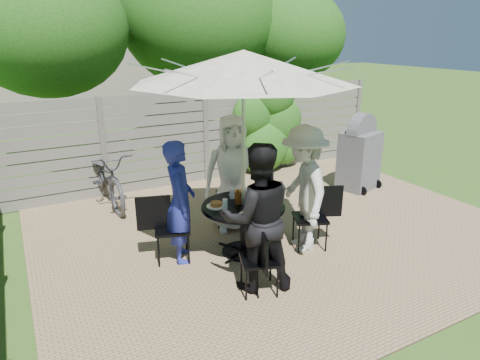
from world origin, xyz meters
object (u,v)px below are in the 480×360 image
glass_front (255,207)px  glass_right (260,196)px  person_right (303,189)px  plate_left (216,205)px  patio_table (243,220)px  syrup_jug (238,198)px  plate_front (249,214)px  chair_right (311,229)px  glass_back (232,194)px  chair_front (259,273)px  coffee_cup (247,194)px  chair_back (231,207)px  person_left (180,202)px  plate_back (238,194)px  plate_right (269,201)px  chair_left (172,241)px  bbq_grill (360,155)px  glass_left (225,204)px  person_front (257,218)px  umbrella (244,67)px  person_back (232,174)px  bicycle (106,178)px

glass_front → glass_right: size_ratio=1.00×
person_right → plate_left: 1.20m
patio_table → syrup_jug: 0.31m
plate_front → chair_right: bearing=2.8°
glass_back → glass_front: 0.56m
chair_front → coffee_cup: size_ratio=7.18×
chair_back → glass_front: (-0.27, -1.20, 0.49)m
person_left → plate_back: size_ratio=6.29×
person_right → glass_back: (-0.81, 0.53, -0.09)m
plate_right → patio_table: bearing=162.4°
chair_left → plate_left: chair_left is taller
plate_right → plate_front: bearing=-152.6°
syrup_jug → bbq_grill: 3.45m
glass_left → glass_right: same height
person_front → syrup_jug: person_front is taller
plate_left → glass_left: glass_left is taller
person_front → coffee_cup: size_ratio=14.76×
patio_table → glass_front: size_ratio=9.82×
person_front → syrup_jug: bearing=-86.1°
chair_back → person_right: bearing=46.4°
person_left → coffee_cup: person_left is taller
umbrella → plate_front: bearing=-107.6°
person_back → coffee_cup: bearing=-80.7°
chair_back → glass_front: size_ratio=7.03×
person_front → plate_left: bearing=-66.6°
plate_back → plate_front: size_ratio=1.00×
person_right → chair_back: bearing=-139.4°
glass_back → glass_left: 0.40m
chair_left → glass_front: chair_left is taller
plate_back → bbq_grill: bearing=15.9°
person_front → plate_back: 1.20m
patio_table → plate_left: plate_left is taller
chair_left → plate_front: bearing=-21.2°
plate_right → glass_front: glass_front is taller
bicycle → glass_back: bearing=-67.7°
umbrella → chair_right: bearing=-17.7°
glass_left → syrup_jug: 0.25m
chair_back → chair_front: bearing=5.8°
plate_front → glass_right: (0.39, 0.36, 0.05)m
person_right → chair_right: bearing=89.3°
chair_back → plate_left: bearing=-14.7°
syrup_jug → bicycle: (-1.20, 2.63, -0.30)m
glass_back → chair_left: bearing=179.2°
umbrella → plate_right: (0.34, -0.11, -1.75)m
glass_back → glass_right: size_ratio=1.00×
plate_front → syrup_jug: size_ratio=1.62×
glass_left → plate_right: bearing=-8.0°
patio_table → umbrella: 1.99m
plate_front → person_back: bearing=72.4°
plate_front → glass_left: 0.37m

